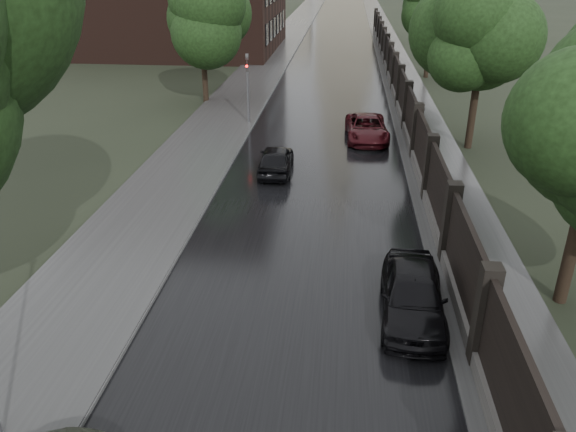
# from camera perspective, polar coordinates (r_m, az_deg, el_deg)

# --- Properties ---
(fence_right) EXTENTS (0.45, 75.72, 2.70)m
(fence_right) POSITION_cam_1_polar(r_m,az_deg,el_deg) (39.16, 11.04, 12.94)
(fence_right) COLOR #383533
(fence_right) RESTS_ON ground
(tree_left_far) EXTENTS (4.25, 4.25, 7.39)m
(tree_left_far) POSITION_cam_1_polar(r_m,az_deg,el_deg) (37.50, -8.82, 19.14)
(tree_left_far) COLOR black
(tree_left_far) RESTS_ON ground
(tree_right_b) EXTENTS (4.08, 4.08, 7.01)m
(tree_right_b) POSITION_cam_1_polar(r_m,az_deg,el_deg) (29.16, 19.09, 15.89)
(tree_right_b) COLOR black
(tree_right_b) RESTS_ON ground
(tree_right_c) EXTENTS (4.08, 4.08, 7.01)m
(tree_right_c) POSITION_cam_1_polar(r_m,az_deg,el_deg) (46.78, 14.45, 19.46)
(tree_right_c) COLOR black
(tree_right_c) RESTS_ON ground
(traffic_light) EXTENTS (0.16, 0.32, 4.00)m
(traffic_light) POSITION_cam_1_polar(r_m,az_deg,el_deg) (32.32, -4.12, 13.32)
(traffic_light) COLOR #59595E
(traffic_light) RESTS_ON ground
(hatchback_left) EXTENTS (1.60, 3.72, 1.25)m
(hatchback_left) POSITION_cam_1_polar(r_m,az_deg,el_deg) (25.22, -1.24, 5.79)
(hatchback_left) COLOR black
(hatchback_left) RESTS_ON ground
(car_right_near) EXTENTS (1.85, 4.23, 1.42)m
(car_right_near) POSITION_cam_1_polar(r_m,az_deg,el_deg) (15.50, 12.57, -7.78)
(car_right_near) COLOR black
(car_right_near) RESTS_ON ground
(car_right_far) EXTENTS (2.35, 4.66, 1.27)m
(car_right_far) POSITION_cam_1_polar(r_m,az_deg,el_deg) (30.18, 8.00, 8.83)
(car_right_far) COLOR black
(car_right_far) RESTS_ON ground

